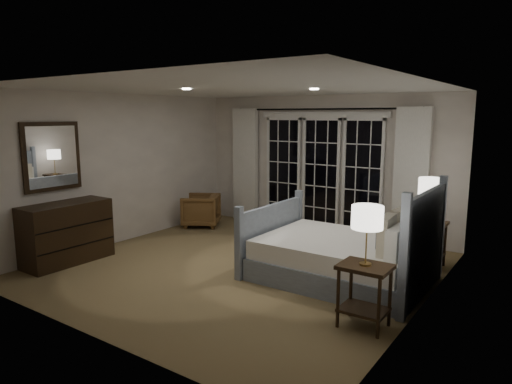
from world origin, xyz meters
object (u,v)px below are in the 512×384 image
Objects in this scene: lamp_left at (367,218)px; lamp_right at (430,187)px; dresser at (67,233)px; nightstand_right at (427,237)px; bed at (344,256)px; armchair at (201,210)px; nightstand_left at (364,286)px.

lamp_right is (0.02, 2.33, 0.01)m from lamp_left.
lamp_right reaches higher than lamp_left.
lamp_right reaches higher than dresser.
dresser reaches higher than nightstand_right.
lamp_left is at bearing 6.41° from dresser.
bed is at bearing 24.14° from dresser.
lamp_right is at bearing 32.71° from dresser.
nightstand_right is (0.74, 1.19, 0.11)m from bed.
bed is 3.50× the size of lamp_right.
nightstand_right is at bearing 57.93° from bed.
armchair is at bearing -179.65° from lamp_right.
armchair is (-4.24, 2.30, -0.12)m from nightstand_left.
dresser is (-3.65, -1.63, 0.12)m from bed.
armchair is (-4.26, -0.03, -0.84)m from lamp_right.
bed is 4.00m from dresser.
bed is at bearing 122.32° from lamp_left.
dresser is at bearing -147.29° from nightstand_right.
nightstand_right is 1.08× the size of lamp_left.
bed is at bearing -122.07° from lamp_right.
lamp_left is 4.45m from dresser.
armchair is at bearing -179.65° from nightstand_right.
bed is 1.40m from nightstand_right.
nightstand_left is at bearing -90.47° from lamp_right.
nightstand_right is at bearing 32.71° from dresser.
lamp_left is at bearing -90.00° from nightstand_left.
bed is 3.70m from armchair.
dresser is at bearing -147.29° from lamp_right.
lamp_left is 0.97× the size of lamp_right.
lamp_right is 0.91× the size of armchair.
armchair is (-4.24, 2.30, -0.83)m from lamp_left.
bed reaches higher than armchair.
lamp_right is (0.74, 1.19, 0.83)m from bed.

